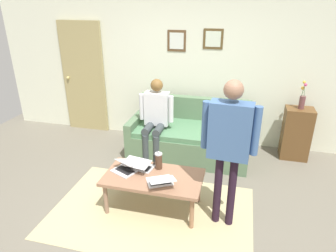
% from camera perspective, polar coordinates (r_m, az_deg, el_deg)
% --- Properties ---
extents(ground_plane, '(7.68, 7.68, 0.00)m').
position_cam_1_polar(ground_plane, '(3.80, -3.05, -15.85)').
color(ground_plane, '#6B6558').
extents(area_rug, '(2.40, 1.55, 0.01)m').
position_cam_1_polar(area_rug, '(3.79, -3.16, -15.98)').
color(area_rug, tan).
rests_on(area_rug, ground_plane).
extents(back_wall, '(7.04, 0.11, 2.70)m').
position_cam_1_polar(back_wall, '(5.20, 3.88, 11.57)').
color(back_wall, silver).
rests_on(back_wall, ground_plane).
extents(interior_door, '(0.82, 0.09, 2.05)m').
position_cam_1_polar(interior_door, '(5.86, -15.80, 8.82)').
color(interior_door, tan).
rests_on(interior_door, ground_plane).
extents(couch, '(1.88, 0.95, 0.88)m').
position_cam_1_polar(couch, '(4.90, 4.15, -2.14)').
color(couch, '#577454').
rests_on(couch, ground_plane).
extents(coffee_table, '(1.17, 0.64, 0.45)m').
position_cam_1_polar(coffee_table, '(3.63, -2.82, -10.12)').
color(coffee_table, '#93684D').
rests_on(coffee_table, ground_plane).
extents(laptop_left, '(0.42, 0.44, 0.14)m').
position_cam_1_polar(laptop_left, '(3.43, -1.45, -10.44)').
color(laptop_left, silver).
rests_on(laptop_left, coffee_table).
extents(laptop_center, '(0.37, 0.36, 0.13)m').
position_cam_1_polar(laptop_center, '(3.73, -5.51, -7.49)').
color(laptop_center, silver).
rests_on(laptop_center, coffee_table).
extents(laptop_right, '(0.36, 0.35, 0.14)m').
position_cam_1_polar(laptop_right, '(3.71, -8.21, -7.98)').
color(laptop_right, silver).
rests_on(laptop_right, coffee_table).
extents(french_press, '(0.11, 0.09, 0.24)m').
position_cam_1_polar(french_press, '(3.69, -1.81, -6.65)').
color(french_press, '#4C3323').
rests_on(french_press, coffee_table).
extents(side_shelf, '(0.42, 0.32, 0.84)m').
position_cam_1_polar(side_shelf, '(5.16, 23.30, -1.33)').
color(side_shelf, brown).
rests_on(side_shelf, ground_plane).
extents(flower_vase, '(0.09, 0.10, 0.43)m').
position_cam_1_polar(flower_vase, '(4.96, 24.31, 4.73)').
color(flower_vase, brown).
rests_on(flower_vase, side_shelf).
extents(person_standing, '(0.59, 0.22, 1.69)m').
position_cam_1_polar(person_standing, '(3.12, 11.66, -2.21)').
color(person_standing, black).
rests_on(person_standing, ground_plane).
extents(person_seated, '(0.55, 0.51, 1.28)m').
position_cam_1_polar(person_seated, '(4.63, -2.37, 2.10)').
color(person_seated, '#384043').
rests_on(person_seated, ground_plane).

